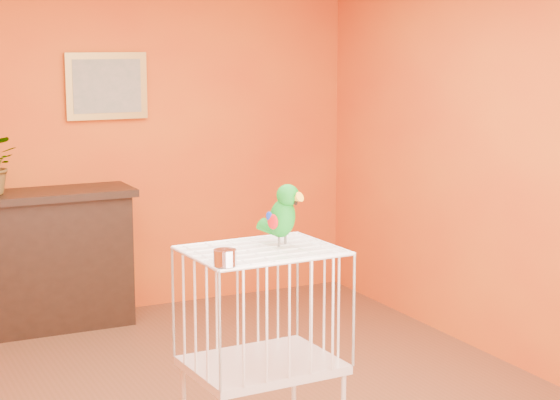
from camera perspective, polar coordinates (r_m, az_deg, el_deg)
room_shell at (r=5.09m, az=-3.71°, el=3.98°), size 4.50×4.50×4.50m
console_cabinet at (r=7.01m, az=-14.47°, el=-3.61°), size 1.37×0.49×1.02m
framed_picture at (r=7.17m, az=-10.52°, el=6.84°), size 0.62×0.04×0.50m
birdcage at (r=4.65m, az=-1.09°, el=-9.37°), size 0.73×0.58×1.10m
feed_cup at (r=4.17m, az=-3.37°, el=-3.52°), size 0.10×0.10×0.07m
parrot at (r=4.58m, az=0.16°, el=-0.84°), size 0.18×0.27×0.31m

